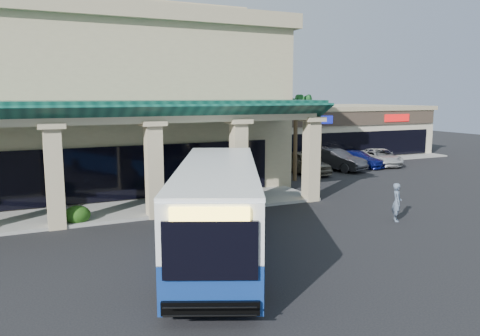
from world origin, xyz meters
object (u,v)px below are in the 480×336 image
transit_bus (218,210)px  car_silver (306,162)px  pedestrian (397,202)px  car_gray (380,157)px  car_red (357,159)px  car_white (335,160)px

transit_bus → car_silver: bearing=71.6°
pedestrian → car_gray: pedestrian is taller
transit_bus → pedestrian: (9.47, 0.76, -0.78)m
pedestrian → car_red: pedestrian is taller
pedestrian → car_white: pedestrian is taller
car_white → car_red: 2.71m
pedestrian → car_silver: size_ratio=0.36×
car_white → car_gray: (5.08, 0.55, -0.13)m
transit_bus → car_white: bearing=66.4°
car_white → car_gray: 5.11m
pedestrian → car_silver: pedestrian is taller
transit_bus → car_white: transit_bus is taller
transit_bus → car_white: size_ratio=2.39×
pedestrian → car_white: bearing=6.5°
car_silver → car_red: bearing=12.5°
car_silver → transit_bus: bearing=-130.1°
transit_bus → car_white: 21.80m
car_silver → car_white: 3.15m
car_white → car_red: bearing=-8.1°
car_red → car_gray: (2.43, 0.01, 0.02)m
car_red → transit_bus: bearing=-163.7°
transit_bus → pedestrian: 9.53m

